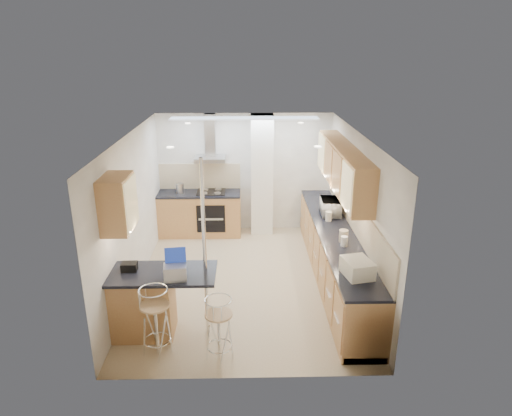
{
  "coord_description": "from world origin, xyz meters",
  "views": [
    {
      "loc": [
        0.02,
        -6.89,
        3.79
      ],
      "look_at": [
        0.18,
        0.2,
        1.25
      ],
      "focal_mm": 32.0,
      "sensor_mm": 36.0,
      "label": 1
    }
  ],
  "objects_px": {
    "microwave": "(331,207)",
    "bar_stool_near": "(156,322)",
    "bar_stool_end": "(219,330)",
    "laptop": "(175,272)",
    "bread_bin": "(357,268)"
  },
  "relations": [
    {
      "from": "laptop",
      "to": "bar_stool_near",
      "type": "distance_m",
      "value": 0.67
    },
    {
      "from": "microwave",
      "to": "bar_stool_end",
      "type": "bearing_deg",
      "value": 148.83
    },
    {
      "from": "bar_stool_end",
      "to": "bread_bin",
      "type": "distance_m",
      "value": 1.96
    },
    {
      "from": "laptop",
      "to": "bread_bin",
      "type": "relative_size",
      "value": 0.68
    },
    {
      "from": "microwave",
      "to": "bar_stool_end",
      "type": "distance_m",
      "value": 3.42
    },
    {
      "from": "laptop",
      "to": "bar_stool_near",
      "type": "bearing_deg",
      "value": -139.03
    },
    {
      "from": "bar_stool_near",
      "to": "bar_stool_end",
      "type": "xyz_separation_m",
      "value": [
        0.81,
        -0.14,
        -0.03
      ]
    },
    {
      "from": "microwave",
      "to": "bar_stool_end",
      "type": "height_order",
      "value": "microwave"
    },
    {
      "from": "bar_stool_end",
      "to": "bread_bin",
      "type": "height_order",
      "value": "bread_bin"
    },
    {
      "from": "laptop",
      "to": "bar_stool_end",
      "type": "relative_size",
      "value": 0.32
    },
    {
      "from": "microwave",
      "to": "bar_stool_near",
      "type": "bearing_deg",
      "value": 137.37
    },
    {
      "from": "bar_stool_end",
      "to": "bar_stool_near",
      "type": "bearing_deg",
      "value": 98.71
    },
    {
      "from": "bar_stool_near",
      "to": "bar_stool_end",
      "type": "distance_m",
      "value": 0.82
    },
    {
      "from": "bar_stool_near",
      "to": "bread_bin",
      "type": "relative_size",
      "value": 2.27
    },
    {
      "from": "laptop",
      "to": "bar_stool_end",
      "type": "height_order",
      "value": "laptop"
    }
  ]
}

